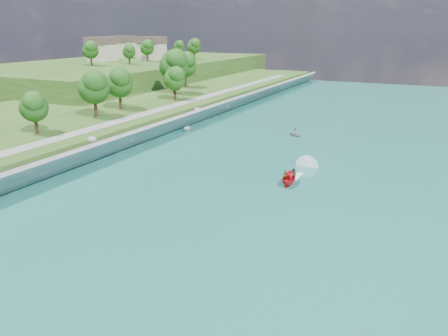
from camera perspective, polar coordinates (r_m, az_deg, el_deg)
The scene contains 10 objects.
ground at distance 48.50m, azimuth -2.91°, elevation -7.17°, with size 260.00×260.00×0.00m, color #2D5119.
river_water at distance 65.43m, azimuth 5.62°, elevation -0.44°, with size 55.00×240.00×0.10m, color #195F4F.
berm_west at distance 94.22m, azimuth -24.16°, elevation 4.80°, with size 45.00×240.00×3.50m, color #2D5119.
ridge_west at distance 169.88m, azimuth -11.94°, elevation 12.07°, with size 60.00×120.00×9.00m, color #2D5119.
riprap_bank at distance 76.68m, azimuth -13.02°, elevation 3.29°, with size 4.43×236.00×4.11m.
riverside_path at distance 81.31m, azimuth -16.30°, elevation 5.10°, with size 3.00×200.00×0.10m, color gray.
ridge_houses at distance 177.02m, azimuth -12.74°, elevation 15.10°, with size 29.50×29.50×8.40m.
trees_ridge at distance 162.03m, azimuth -9.50°, elevation 15.07°, with size 20.77×52.28×9.14m.
motorboat at distance 61.40m, azimuth 8.91°, elevation -1.06°, with size 3.60×18.95×2.13m.
raft at distance 87.56m, azimuth 9.28°, elevation 4.39°, with size 3.56×3.40×1.65m.
Camera 1 is at (21.62, -38.28, 20.48)m, focal length 35.00 mm.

